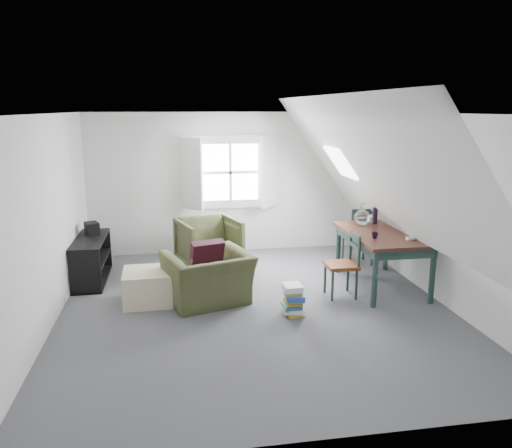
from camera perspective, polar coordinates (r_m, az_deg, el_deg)
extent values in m
plane|color=#4D4D52|center=(6.67, -0.09, -9.50)|extent=(5.50, 5.50, 0.00)
plane|color=white|center=(6.16, -0.10, 12.51)|extent=(5.50, 5.50, 0.00)
plane|color=silver|center=(8.98, -2.97, 4.68)|extent=(5.00, 0.00, 5.00)
plane|color=silver|center=(3.72, 6.92, -7.73)|extent=(5.00, 0.00, 5.00)
plane|color=silver|center=(6.39, -22.78, 0.20)|extent=(0.00, 5.50, 5.50)
plane|color=silver|center=(7.14, 20.13, 1.69)|extent=(0.00, 5.50, 5.50)
plane|color=white|center=(6.15, -14.55, 5.31)|extent=(3.19, 5.50, 4.48)
plane|color=white|center=(6.64, 13.29, 5.93)|extent=(3.19, 5.50, 4.48)
cube|color=white|center=(8.93, -2.97, 5.93)|extent=(1.30, 0.04, 1.30)
cube|color=white|center=(8.72, -7.31, 5.67)|extent=(0.35, 0.35, 1.25)
cube|color=white|center=(8.88, 1.53, 5.90)|extent=(0.35, 0.35, 1.25)
cube|color=white|center=(8.92, -2.96, 5.92)|extent=(1.00, 0.02, 1.00)
cube|color=white|center=(8.90, -2.95, 5.91)|extent=(1.08, 0.04, 0.05)
cube|color=white|center=(8.90, -2.95, 5.91)|extent=(0.05, 0.04, 1.08)
cube|color=white|center=(7.85, 9.63, 6.94)|extent=(0.35, 0.75, 0.47)
imported|color=#3C4222|center=(6.87, -5.47, -8.89)|extent=(1.30, 1.21, 0.69)
imported|color=#3C4222|center=(8.25, -5.35, -5.07)|extent=(1.13, 1.15, 0.84)
cube|color=#3A0F1F|center=(6.81, -5.67, -3.68)|extent=(0.50, 0.38, 0.46)
cube|color=beige|center=(6.93, -12.16, -6.98)|extent=(0.68, 0.68, 0.44)
cube|color=#36170F|center=(7.41, 14.29, -1.09)|extent=(0.99, 1.64, 0.04)
cube|color=#1F3530|center=(7.43, 14.25, -1.74)|extent=(0.88, 1.53, 0.13)
cylinder|color=#1F3530|center=(6.72, 13.41, -6.15)|extent=(0.08, 0.08, 0.78)
cylinder|color=#1F3530|center=(7.07, 19.50, -5.60)|extent=(0.08, 0.08, 0.78)
cylinder|color=#1F3530|center=(8.03, 9.39, -2.79)|extent=(0.08, 0.08, 0.78)
cylinder|color=#1F3530|center=(8.32, 14.68, -2.49)|extent=(0.08, 0.08, 0.78)
sphere|color=silver|center=(7.72, 12.01, 0.75)|extent=(0.24, 0.24, 0.24)
cylinder|color=silver|center=(7.69, 12.06, 1.85)|extent=(0.08, 0.08, 0.13)
cylinder|color=black|center=(7.91, 13.43, 0.94)|extent=(0.08, 0.08, 0.25)
cylinder|color=#3F2D1E|center=(7.86, 13.54, 2.90)|extent=(0.03, 0.05, 0.45)
cylinder|color=#3F2D1E|center=(7.87, 13.61, 2.91)|extent=(0.04, 0.06, 0.45)
cylinder|color=#3F2D1E|center=(7.84, 13.50, 2.88)|extent=(0.05, 0.08, 0.44)
imported|color=black|center=(7.04, 13.41, -1.60)|extent=(0.09, 0.09, 0.08)
cube|color=white|center=(7.09, 17.24, -1.58)|extent=(0.11, 0.08, 0.04)
cube|color=#632B13|center=(8.52, 11.57, -1.23)|extent=(0.46, 0.46, 0.05)
cylinder|color=#1F3530|center=(8.82, 12.20, -2.50)|extent=(0.04, 0.04, 0.47)
cylinder|color=#1F3530|center=(8.49, 13.12, -3.17)|extent=(0.04, 0.04, 0.47)
cylinder|color=#1F3530|center=(8.69, 9.91, -2.63)|extent=(0.04, 0.04, 0.47)
cylinder|color=#1F3530|center=(8.35, 10.75, -3.31)|extent=(0.04, 0.04, 0.47)
cylinder|color=#1F3530|center=(8.34, 13.35, 0.08)|extent=(0.04, 0.04, 0.49)
cylinder|color=#1F3530|center=(8.21, 10.95, -0.01)|extent=(0.04, 0.04, 0.49)
cube|color=#1F3530|center=(8.23, 12.23, 1.37)|extent=(0.37, 0.03, 0.09)
cube|color=#1F3530|center=(8.26, 12.18, 0.40)|extent=(0.37, 0.03, 0.07)
cube|color=#632B13|center=(7.01, 9.69, -4.66)|extent=(0.42, 0.42, 0.05)
cylinder|color=#1F3530|center=(7.18, 7.89, -6.12)|extent=(0.04, 0.04, 0.43)
cylinder|color=#1F3530|center=(7.29, 10.45, -5.93)|extent=(0.04, 0.04, 0.43)
cylinder|color=#1F3530|center=(6.88, 8.73, -7.03)|extent=(0.04, 0.04, 0.43)
cylinder|color=#1F3530|center=(6.99, 11.39, -6.81)|extent=(0.04, 0.04, 0.43)
cylinder|color=#1F3530|center=(7.16, 10.75, -2.49)|extent=(0.04, 0.04, 0.45)
cylinder|color=#1F3530|center=(6.86, 11.72, -3.23)|extent=(0.04, 0.04, 0.45)
cube|color=#1F3530|center=(6.96, 11.29, -1.44)|extent=(0.03, 0.34, 0.08)
cube|color=#1F3530|center=(7.00, 11.24, -2.46)|extent=(0.03, 0.34, 0.06)
cube|color=black|center=(8.06, -18.12, -5.99)|extent=(0.43, 1.29, 0.03)
cube|color=black|center=(7.97, -18.28, -3.91)|extent=(0.43, 1.29, 0.03)
cube|color=black|center=(7.89, -18.45, -1.68)|extent=(0.43, 1.29, 0.03)
cube|color=black|center=(7.38, -18.99, -5.32)|extent=(0.43, 0.03, 0.64)
cube|color=black|center=(8.57, -17.67, -2.70)|extent=(0.43, 0.03, 0.64)
cube|color=#264C99|center=(7.67, -18.59, -6.07)|extent=(0.19, 0.21, 0.24)
cube|color=red|center=(8.13, -18.08, -4.96)|extent=(0.19, 0.26, 0.24)
cube|color=white|center=(7.73, -18.58, -3.46)|extent=(0.19, 0.24, 0.21)
cube|color=black|center=(8.10, -18.24, -0.53)|extent=(0.26, 0.30, 0.20)
cube|color=#B29933|center=(6.48, 4.40, -10.10)|extent=(0.21, 0.27, 0.03)
cube|color=white|center=(6.47, 4.13, -9.79)|extent=(0.27, 0.30, 0.03)
cube|color=white|center=(6.45, 4.50, -9.56)|extent=(0.22, 0.29, 0.03)
cube|color=#337F4C|center=(6.43, 4.05, -9.32)|extent=(0.22, 0.28, 0.03)
cube|color=#264C99|center=(6.41, 4.30, -9.16)|extent=(0.24, 0.31, 0.02)
cube|color=#B29933|center=(6.42, 4.24, -8.89)|extent=(0.21, 0.27, 0.02)
cube|color=#B29933|center=(6.42, 4.26, -8.58)|extent=(0.24, 0.30, 0.03)
cube|color=#264C99|center=(6.38, 4.57, -8.39)|extent=(0.24, 0.31, 0.04)
cube|color=#264C99|center=(6.36, 4.39, -8.12)|extent=(0.24, 0.30, 0.03)
cube|color=#B29933|center=(6.40, 4.23, -7.68)|extent=(0.22, 0.28, 0.03)
cube|color=white|center=(6.37, 4.15, -7.39)|extent=(0.23, 0.26, 0.04)
cube|color=white|center=(6.36, 4.19, -7.06)|extent=(0.23, 0.27, 0.03)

